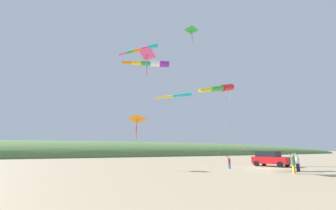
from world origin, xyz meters
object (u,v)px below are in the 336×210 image
kite_delta_green_low_center (147,55)px  kite_windsock_purple_drifting (143,49)px  person_child_green_jacket (297,161)px  kite_delta_striped_overhead (192,31)px  kite_windsock_yellow_midlevel (178,96)px  person_adult_flyer (293,163)px  kite_windsock_teal_far_right (152,64)px  person_child_grey_jacket (229,162)px  kite_delta_long_streamer_right (137,119)px  parked_car (270,158)px  kite_windsock_black_fish_shape (222,88)px  cooler_box (255,164)px

kite_delta_green_low_center → kite_windsock_purple_drifting: kite_windsock_purple_drifting is taller
person_child_green_jacket → kite_delta_green_low_center: kite_delta_green_low_center is taller
kite_delta_striped_overhead → kite_windsock_yellow_midlevel: bearing=-12.3°
person_child_green_jacket → kite_windsock_purple_drifting: kite_windsock_purple_drifting is taller
person_adult_flyer → person_child_green_jacket: 2.30m
kite_delta_striped_overhead → kite_windsock_teal_far_right: size_ratio=1.10×
person_child_green_jacket → kite_windsock_yellow_midlevel: bearing=35.4°
person_child_grey_jacket → kite_delta_long_streamer_right: 11.14m
parked_car → person_child_grey_jacket: parked_car is taller
kite_windsock_purple_drifting → kite_windsock_yellow_midlevel: size_ratio=2.21×
kite_windsock_black_fish_shape → kite_delta_long_streamer_right: bearing=8.0°
person_child_grey_jacket → kite_windsock_yellow_midlevel: 10.01m
person_adult_flyer → person_child_grey_jacket: person_adult_flyer is taller
kite_windsock_yellow_midlevel → kite_windsock_black_fish_shape: kite_windsock_yellow_midlevel is taller
kite_delta_long_streamer_right → kite_delta_striped_overhead: bearing=-134.8°
cooler_box → kite_delta_striped_overhead: kite_delta_striped_overhead is taller
person_child_green_jacket → kite_windsock_purple_drifting: bearing=18.9°
person_adult_flyer → kite_windsock_black_fish_shape: 10.52m
parked_car → kite_delta_striped_overhead: (-0.38, 11.60, 14.10)m
parked_car → person_child_green_jacket: bearing=149.5°
parked_car → cooler_box: (2.36, 0.08, -0.74)m
parked_car → kite_windsock_teal_far_right: size_ratio=0.33×
parked_car → kite_windsock_yellow_midlevel: kite_windsock_yellow_midlevel is taller
kite_delta_green_low_center → kite_windsock_yellow_midlevel: size_ratio=1.47×
cooler_box → kite_windsock_black_fish_shape: kite_windsock_black_fish_shape is taller
person_adult_flyer → parked_car: bearing=-39.2°
person_adult_flyer → kite_windsock_purple_drifting: size_ratio=0.08×
person_child_grey_jacket → kite_delta_striped_overhead: bearing=91.5°
kite_windsock_yellow_midlevel → kite_delta_long_streamer_right: (-0.38, 5.57, -3.43)m
kite_delta_green_low_center → kite_windsock_purple_drifting: 14.65m
kite_windsock_purple_drifting → kite_windsock_yellow_midlevel: bearing=-178.3°
parked_car → person_adult_flyer: bearing=140.8°
person_adult_flyer → kite_windsock_yellow_midlevel: 14.56m
kite_delta_striped_overhead → kite_delta_long_streamer_right: (4.49, 4.51, -9.69)m
kite_windsock_yellow_midlevel → parked_car: bearing=-113.0°
kite_windsock_purple_drifting → kite_windsock_black_fish_shape: kite_windsock_purple_drifting is taller
cooler_box → kite_windsock_teal_far_right: bearing=70.3°
person_adult_flyer → kite_windsock_black_fish_shape: kite_windsock_black_fish_shape is taller
kite_delta_long_streamer_right → kite_windsock_black_fish_shape: bearing=-172.0°
parked_car → kite_windsock_purple_drifting: size_ratio=0.22×
kite_windsock_yellow_midlevel → kite_delta_long_streamer_right: 6.55m
kite_delta_striped_overhead → kite_windsock_black_fish_shape: bearing=159.9°
parked_car → person_child_grey_jacket: 6.97m
person_child_green_jacket → kite_delta_striped_overhead: 17.19m
kite_delta_green_low_center → kite_windsock_teal_far_right: size_ratio=0.99×
person_child_green_jacket → kite_delta_striped_overhead: (5.28, 8.27, 14.12)m
kite_windsock_purple_drifting → kite_windsock_teal_far_right: (-9.42, 2.21, -6.58)m
kite_delta_green_low_center → kite_windsock_yellow_midlevel: kite_delta_green_low_center is taller
person_child_grey_jacket → kite_windsock_purple_drifting: 25.88m
kite_windsock_black_fish_shape → kite_delta_long_streamer_right: size_ratio=0.59×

